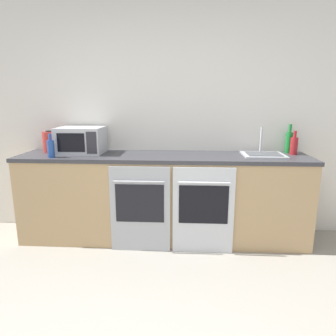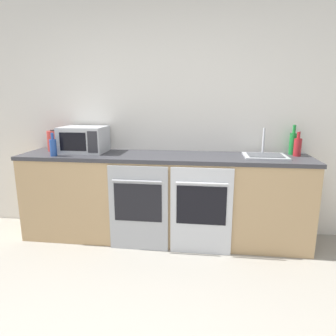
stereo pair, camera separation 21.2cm
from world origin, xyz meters
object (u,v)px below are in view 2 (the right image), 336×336
(microwave, at_px, (84,139))
(bottle_blue, at_px, (53,147))
(oven_left, at_px, (138,208))
(oven_right, at_px, (201,211))
(bottle_red, at_px, (298,147))
(sink, at_px, (265,155))
(kettle, at_px, (55,141))
(bottle_green, at_px, (293,143))

(microwave, xyz_separation_m, bottle_blue, (-0.22, -0.27, -0.05))
(oven_left, relative_size, microwave, 1.84)
(oven_right, height_order, bottle_blue, bottle_blue)
(bottle_blue, bearing_deg, microwave, 50.58)
(microwave, relative_size, bottle_blue, 1.99)
(bottle_blue, bearing_deg, bottle_red, 7.12)
(bottle_blue, bearing_deg, sink, 6.26)
(sink, bearing_deg, bottle_blue, -173.74)
(oven_left, bearing_deg, kettle, 158.13)
(microwave, relative_size, sink, 1.12)
(oven_right, xyz_separation_m, bottle_green, (0.94, 0.52, 0.61))
(oven_right, bearing_deg, sink, 28.65)
(bottle_green, height_order, sink, bottle_green)
(oven_left, xyz_separation_m, oven_right, (0.62, 0.00, 0.00))
(microwave, relative_size, bottle_red, 1.90)
(bottle_green, distance_m, bottle_blue, 2.51)
(sink, bearing_deg, kettle, 178.13)
(oven_left, height_order, oven_right, same)
(oven_left, xyz_separation_m, microwave, (-0.68, 0.38, 0.63))
(oven_left, xyz_separation_m, bottle_blue, (-0.91, 0.11, 0.59))
(bottle_green, relative_size, bottle_blue, 1.30)
(oven_left, relative_size, bottle_red, 3.50)
(bottle_blue, height_order, sink, sink)
(oven_right, distance_m, bottle_red, 1.20)
(oven_left, height_order, kettle, kettle)
(kettle, bearing_deg, bottle_green, 2.15)
(microwave, xyz_separation_m, sink, (1.94, -0.03, -0.12))
(bottle_green, xyz_separation_m, bottle_blue, (-2.47, -0.41, -0.03))
(microwave, height_order, kettle, microwave)
(oven_left, bearing_deg, oven_right, 0.00)
(oven_left, height_order, microwave, microwave)
(oven_left, distance_m, bottle_blue, 1.08)
(oven_left, xyz_separation_m, bottle_red, (1.59, 0.42, 0.59))
(kettle, xyz_separation_m, sink, (2.30, -0.08, -0.10))
(bottle_green, bearing_deg, microwave, -176.42)
(oven_left, relative_size, kettle, 3.69)
(bottle_green, xyz_separation_m, sink, (-0.31, -0.17, -0.11))
(oven_right, bearing_deg, microwave, 163.91)
(oven_right, xyz_separation_m, bottle_blue, (-1.53, 0.11, 0.59))
(oven_right, bearing_deg, bottle_red, 23.51)
(oven_left, relative_size, sink, 2.06)
(kettle, height_order, sink, sink)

